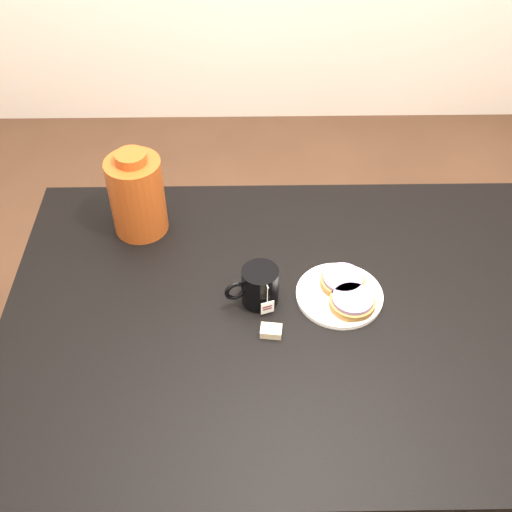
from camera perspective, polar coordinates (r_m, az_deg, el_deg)
name	(u,v)px	position (r m, az deg, el deg)	size (l,w,h in m)	color
ground_plane	(303,474)	(2.05, 4.19, -18.76)	(4.00, 4.00, 0.00)	brown
table	(318,335)	(1.49, 5.51, -6.98)	(1.40, 0.90, 0.75)	black
plate	(339,294)	(1.45, 7.42, -3.41)	(0.19, 0.19, 0.01)	white
bagel_back	(343,281)	(1.46, 7.71, -2.20)	(0.11, 0.11, 0.03)	brown
bagel_front	(352,302)	(1.42, 8.56, -4.03)	(0.10, 0.10, 0.03)	brown
mug	(259,286)	(1.41, 0.29, -2.68)	(0.13, 0.10, 0.09)	black
teabag_pouch	(271,331)	(1.37, 1.35, -6.68)	(0.04, 0.03, 0.02)	#C6B793
bagel_package	(137,195)	(1.57, -10.53, 5.36)	(0.17, 0.17, 0.22)	maroon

